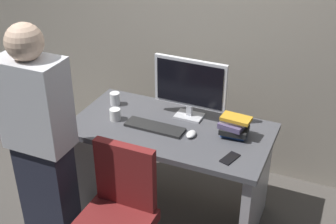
{
  "coord_description": "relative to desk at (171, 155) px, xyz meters",
  "views": [
    {
      "loc": [
        1.07,
        -2.52,
        2.41
      ],
      "look_at": [
        0.0,
        -0.05,
        0.9
      ],
      "focal_mm": 48.27,
      "sensor_mm": 36.0,
      "label": 1
    }
  ],
  "objects": [
    {
      "name": "monitor",
      "position": [
        0.07,
        0.19,
        0.49
      ],
      "size": [
        0.54,
        0.14,
        0.46
      ],
      "color": "silver",
      "rests_on": "desk"
    },
    {
      "name": "keyboard",
      "position": [
        -0.1,
        -0.06,
        0.25
      ],
      "size": [
        0.43,
        0.14,
        0.02
      ],
      "primitive_type": "cube",
      "rotation": [
        0.0,
        0.0,
        -0.02
      ],
      "color": "#262626",
      "rests_on": "desk"
    },
    {
      "name": "desk",
      "position": [
        0.0,
        0.0,
        0.0
      ],
      "size": [
        1.42,
        0.73,
        0.75
      ],
      "color": "#4C4C51",
      "rests_on": "ground"
    },
    {
      "name": "cup_by_monitor",
      "position": [
        -0.53,
        0.14,
        0.29
      ],
      "size": [
        0.08,
        0.08,
        0.1
      ],
      "primitive_type": "cylinder",
      "color": "silver",
      "rests_on": "desk"
    },
    {
      "name": "mouse",
      "position": [
        0.17,
        -0.05,
        0.25
      ],
      "size": [
        0.06,
        0.1,
        0.03
      ],
      "primitive_type": "ellipsoid",
      "color": "white",
      "rests_on": "desk"
    },
    {
      "name": "book_stack",
      "position": [
        0.44,
        0.07,
        0.31
      ],
      "size": [
        0.21,
        0.18,
        0.15
      ],
      "color": "#3359A5",
      "rests_on": "desk"
    },
    {
      "name": "cup_near_keyboard",
      "position": [
        -0.41,
        -0.06,
        0.28
      ],
      "size": [
        0.08,
        0.08,
        0.09
      ],
      "primitive_type": "cylinder",
      "color": "white",
      "rests_on": "desk"
    },
    {
      "name": "ground_plane",
      "position": [
        0.0,
        0.0,
        -0.52
      ],
      "size": [
        9.0,
        9.0,
        0.0
      ],
      "primitive_type": "plane",
      "color": "#4C4742"
    },
    {
      "name": "person_at_desk",
      "position": [
        -0.6,
        -0.67,
        0.32
      ],
      "size": [
        0.4,
        0.24,
        1.64
      ],
      "color": "#262838",
      "rests_on": "ground"
    },
    {
      "name": "cell_phone",
      "position": [
        0.5,
        -0.2,
        0.24
      ],
      "size": [
        0.11,
        0.16,
        0.01
      ],
      "primitive_type": "cube",
      "rotation": [
        0.0,
        0.0,
        -0.3
      ],
      "color": "black",
      "rests_on": "desk"
    }
  ]
}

